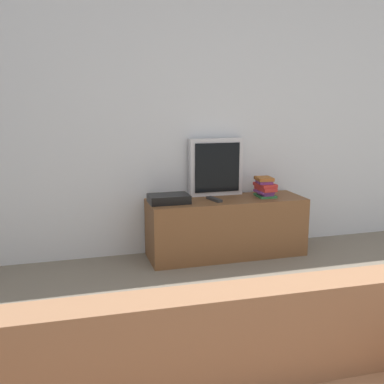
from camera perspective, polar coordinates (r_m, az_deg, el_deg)
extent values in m
cube|color=silver|center=(4.18, 1.53, 10.23)|extent=(9.00, 0.06, 2.60)
cube|color=brown|center=(4.11, 4.37, -4.46)|extent=(1.42, 0.46, 0.53)
cube|color=silver|center=(4.17, 3.03, 3.20)|extent=(0.51, 0.08, 0.53)
cube|color=black|center=(4.12, 3.24, 3.11)|extent=(0.43, 0.01, 0.45)
cube|color=#8C6042|center=(1.59, -4.20, -19.08)|extent=(2.19, 0.20, 0.35)
cube|color=#2D753D|center=(4.19, 9.27, -0.46)|extent=(0.17, 0.21, 0.02)
cube|color=#7A3884|center=(4.17, 9.34, -0.19)|extent=(0.10, 0.15, 0.03)
cube|color=#7A3884|center=(4.16, 9.14, 0.08)|extent=(0.15, 0.18, 0.02)
cube|color=#B72D28|center=(4.16, 9.34, 0.44)|extent=(0.14, 0.22, 0.03)
cube|color=#B72D28|center=(4.17, 9.28, 0.91)|extent=(0.16, 0.22, 0.03)
cube|color=#7A3884|center=(4.16, 9.16, 1.29)|extent=(0.14, 0.16, 0.03)
cube|color=#995623|center=(4.15, 9.14, 1.68)|extent=(0.15, 0.19, 0.03)
cube|color=#2D2D2D|center=(3.97, 2.81, -0.93)|extent=(0.09, 0.20, 0.02)
cube|color=black|center=(3.88, -2.97, -0.86)|extent=(0.35, 0.23, 0.07)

